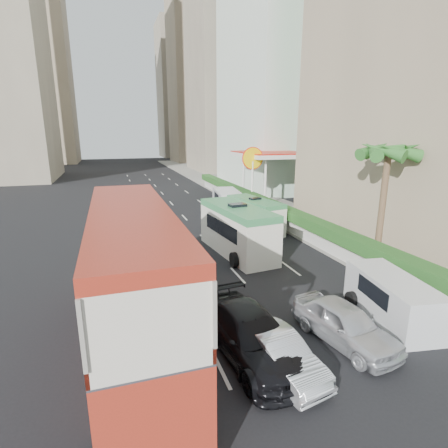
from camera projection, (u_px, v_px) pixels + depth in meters
name	position (u px, v px, depth m)	size (l,w,h in m)	color
ground_plane	(289.00, 320.00, 14.34)	(200.00, 200.00, 0.00)	black
double_decker_bus	(135.00, 281.00, 11.90)	(2.50, 11.00, 5.06)	#AB2D1C
car_silver_lane_a	(277.00, 370.00, 11.31)	(1.35, 3.86, 1.27)	silver
car_silver_lane_b	(343.00, 341.00, 12.85)	(1.75, 4.35, 1.48)	silver
car_black	(251.00, 355.00, 12.07)	(2.20, 5.41, 1.57)	black
van_asset	(223.00, 234.00, 26.60)	(2.02, 4.38, 1.22)	silver
minibus_near	(237.00, 230.00, 22.03)	(2.28, 6.83, 3.03)	silver
minibus_far	(255.00, 215.00, 27.29)	(1.86, 5.57, 2.47)	silver
panel_van_near	(392.00, 298.00, 14.23)	(1.79, 4.48, 1.79)	silver
panel_van_far	(227.00, 201.00, 33.59)	(2.11, 5.28, 2.11)	silver
sidewalk	(254.00, 199.00, 40.01)	(6.00, 120.00, 0.18)	#99968C
kerb_wall	(275.00, 217.00, 28.90)	(0.30, 44.00, 1.00)	silver
hedge	(275.00, 207.00, 28.69)	(1.10, 44.00, 0.70)	#2D6626
palm_tree	(382.00, 208.00, 19.50)	(0.36, 0.36, 6.40)	brown
shell_station	(271.00, 178.00, 37.80)	(6.50, 8.00, 5.50)	silver
tower_mid	(234.00, 38.00, 66.79)	(16.00, 16.00, 50.00)	gray
tower_far_a	(198.00, 74.00, 89.33)	(14.00, 14.00, 44.00)	tan
tower_far_b	(182.00, 92.00, 110.08)	(14.00, 14.00, 40.00)	gray
tower_left_b	(34.00, 67.00, 84.77)	(16.00, 16.00, 46.00)	tan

